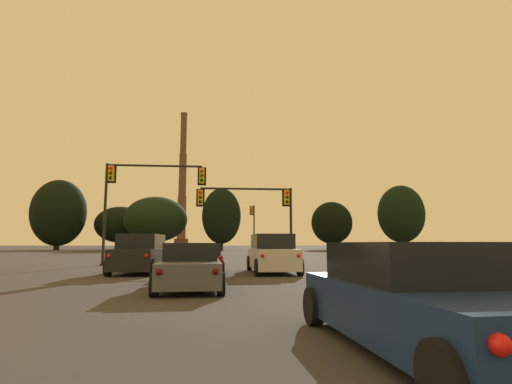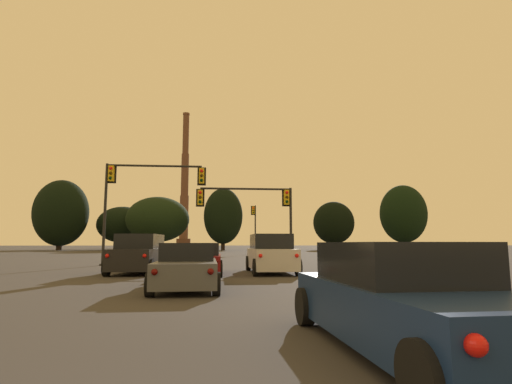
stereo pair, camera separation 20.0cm
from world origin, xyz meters
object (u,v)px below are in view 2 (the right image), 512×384
(suv_right_lane_front, at_px, (271,254))
(hatchback_center_lane_front, at_px, (202,260))
(suv_left_lane_front, at_px, (140,254))
(smokestack, at_px, (184,193))
(sedan_right_lane_third, at_px, (405,300))
(traffic_light_far_right, at_px, (254,222))
(sedan_center_lane_second, at_px, (187,267))
(traffic_light_overhead_right, at_px, (258,205))
(traffic_light_overhead_left, at_px, (139,187))

(suv_right_lane_front, bearing_deg, hatchback_center_lane_front, -166.39)
(suv_left_lane_front, bearing_deg, smokestack, 96.63)
(sedan_right_lane_third, height_order, hatchback_center_lane_front, hatchback_center_lane_front)
(sedan_right_lane_third, bearing_deg, traffic_light_far_right, 84.83)
(suv_left_lane_front, bearing_deg, sedan_center_lane_second, -65.36)
(suv_right_lane_front, xyz_separation_m, traffic_light_far_right, (2.14, 34.58, 3.39))
(hatchback_center_lane_front, xyz_separation_m, suv_right_lane_front, (3.29, 0.84, 0.23))
(sedan_center_lane_second, distance_m, traffic_light_far_right, 41.54)
(sedan_right_lane_third, relative_size, traffic_light_overhead_right, 0.70)
(sedan_center_lane_second, distance_m, traffic_light_overhead_right, 15.42)
(suv_left_lane_front, bearing_deg, hatchback_center_lane_front, -21.66)
(suv_left_lane_front, bearing_deg, sedan_right_lane_third, -64.44)
(sedan_right_lane_third, height_order, suv_right_lane_front, suv_right_lane_front)
(hatchback_center_lane_front, relative_size, sedan_center_lane_second, 0.86)
(smokestack, bearing_deg, traffic_light_overhead_left, -86.07)
(traffic_light_overhead_left, bearing_deg, sedan_center_lane_second, -72.42)
(suv_right_lane_front, relative_size, traffic_light_far_right, 0.75)
(hatchback_center_lane_front, distance_m, traffic_light_overhead_left, 10.47)
(sedan_center_lane_second, relative_size, traffic_light_overhead_left, 0.70)
(hatchback_center_lane_front, relative_size, suv_right_lane_front, 0.83)
(suv_right_lane_front, bearing_deg, smokestack, 96.06)
(traffic_light_far_right, bearing_deg, suv_left_lane_front, -103.96)
(hatchback_center_lane_front, distance_m, traffic_light_overhead_right, 10.24)
(sedan_right_lane_third, xyz_separation_m, traffic_light_overhead_left, (-7.87, 21.63, 4.49))
(suv_right_lane_front, relative_size, traffic_light_overhead_left, 0.73)
(sedan_right_lane_third, bearing_deg, suv_right_lane_front, 87.33)
(hatchback_center_lane_front, relative_size, traffic_light_overhead_right, 0.60)
(sedan_right_lane_third, xyz_separation_m, traffic_light_far_right, (2.14, 48.78, 3.62))
(traffic_light_overhead_right, bearing_deg, suv_right_lane_front, -90.96)
(sedan_right_lane_third, distance_m, hatchback_center_lane_front, 13.76)
(suv_left_lane_front, xyz_separation_m, traffic_light_overhead_right, (6.47, 7.66, 3.22))
(suv_right_lane_front, bearing_deg, suv_left_lane_front, 174.67)
(sedan_center_lane_second, height_order, smokestack, smokestack)
(hatchback_center_lane_front, relative_size, suv_left_lane_front, 0.83)
(sedan_center_lane_second, bearing_deg, hatchback_center_lane_front, 86.37)
(hatchback_center_lane_front, relative_size, smokestack, 0.07)
(hatchback_center_lane_front, height_order, suv_right_lane_front, suv_right_lane_front)
(sedan_right_lane_third, distance_m, smokestack, 162.70)
(traffic_light_overhead_right, height_order, traffic_light_overhead_left, traffic_light_overhead_left)
(suv_left_lane_front, bearing_deg, traffic_light_overhead_right, 52.10)
(sedan_right_lane_third, relative_size, sedan_center_lane_second, 1.01)
(suv_right_lane_front, bearing_deg, traffic_light_far_right, 85.72)
(hatchback_center_lane_front, xyz_separation_m, traffic_light_far_right, (5.43, 35.42, 3.62))
(smokestack, bearing_deg, traffic_light_far_right, -80.06)
(sedan_right_lane_third, bearing_deg, smokestack, 93.54)
(suv_right_lane_front, xyz_separation_m, traffic_light_overhead_left, (-7.87, 7.43, 4.26))
(smokestack, bearing_deg, hatchback_center_lane_front, -84.51)
(suv_left_lane_front, relative_size, traffic_light_overhead_left, 0.74)
(hatchback_center_lane_front, distance_m, suv_right_lane_front, 3.41)
(suv_right_lane_front, xyz_separation_m, traffic_light_overhead_right, (0.14, 8.17, 3.22))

